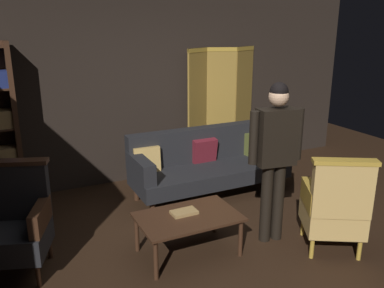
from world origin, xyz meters
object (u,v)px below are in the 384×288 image
at_px(coffee_table, 188,220).
at_px(standing_figure, 275,149).
at_px(book_tan_leather, 184,212).
at_px(folding_screen, 221,107).
at_px(armchair_wing_left, 16,222).
at_px(armchair_gilt_accent, 335,206).
at_px(velvet_couch, 207,161).

bearing_deg(coffee_table, standing_figure, -7.93).
height_order(standing_figure, book_tan_leather, standing_figure).
xyz_separation_m(folding_screen, armchair_wing_left, (-3.11, -1.65, -0.50)).
bearing_deg(armchair_gilt_accent, folding_screen, 85.47).
bearing_deg(armchair_gilt_accent, armchair_wing_left, 160.38).
distance_m(velvet_couch, armchair_gilt_accent, 1.91).
relative_size(folding_screen, coffee_table, 1.90).
bearing_deg(standing_figure, armchair_wing_left, 166.91).
relative_size(armchair_wing_left, standing_figure, 0.61).
xyz_separation_m(coffee_table, armchair_gilt_accent, (1.35, -0.59, 0.12)).
bearing_deg(book_tan_leather, coffee_table, -73.77).
xyz_separation_m(armchair_wing_left, standing_figure, (2.47, -0.57, 0.54)).
bearing_deg(armchair_wing_left, book_tan_leather, -14.26).
bearing_deg(velvet_couch, standing_figure, -88.71).
bearing_deg(velvet_couch, book_tan_leather, -126.86).
relative_size(velvet_couch, coffee_table, 2.12).
height_order(folding_screen, armchair_wing_left, folding_screen).
relative_size(armchair_wing_left, book_tan_leather, 4.01).
bearing_deg(velvet_couch, folding_screen, 50.98).
relative_size(standing_figure, book_tan_leather, 6.56).
xyz_separation_m(folding_screen, standing_figure, (-0.64, -2.23, 0.04)).
height_order(velvet_couch, armchair_wing_left, armchair_wing_left).
height_order(armchair_wing_left, standing_figure, standing_figure).
height_order(armchair_gilt_accent, book_tan_leather, armchair_gilt_accent).
distance_m(armchair_gilt_accent, armchair_wing_left, 3.07).
xyz_separation_m(folding_screen, coffee_table, (-1.56, -2.10, -0.61)).
bearing_deg(coffee_table, folding_screen, 53.30).
bearing_deg(armchair_wing_left, armchair_gilt_accent, -19.62).
bearing_deg(book_tan_leather, armchair_wing_left, 165.74).
height_order(armchair_wing_left, book_tan_leather, armchair_wing_left).
distance_m(coffee_table, book_tan_leather, 0.09).
bearing_deg(standing_figure, armchair_gilt_accent, -47.05).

